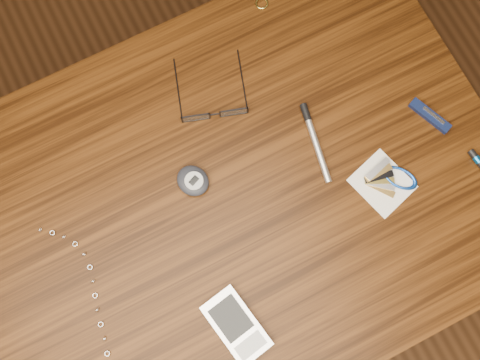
{
  "coord_description": "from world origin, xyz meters",
  "views": [
    {
      "loc": [
        -0.03,
        -0.15,
        1.65
      ],
      "look_at": [
        0.05,
        0.02,
        0.76
      ],
      "focal_mm": 40.0,
      "sensor_mm": 36.0,
      "label": 1
    }
  ],
  "objects_px": {
    "pocket_knife": "(430,116)",
    "notepad_keys": "(390,180)",
    "desk": "(221,213)",
    "silver_pen": "(314,137)",
    "pedometer": "(193,181)",
    "pda_phone": "(236,326)",
    "eyeglasses": "(214,111)"
  },
  "relations": [
    {
      "from": "pocket_knife",
      "to": "notepad_keys",
      "type": "bearing_deg",
      "value": -150.48
    },
    {
      "from": "desk",
      "to": "silver_pen",
      "type": "xyz_separation_m",
      "value": [
        0.2,
        0.03,
        0.11
      ]
    },
    {
      "from": "desk",
      "to": "pocket_knife",
      "type": "relative_size",
      "value": 12.21
    },
    {
      "from": "desk",
      "to": "notepad_keys",
      "type": "bearing_deg",
      "value": -18.63
    },
    {
      "from": "pedometer",
      "to": "silver_pen",
      "type": "relative_size",
      "value": 0.5
    },
    {
      "from": "pda_phone",
      "to": "silver_pen",
      "type": "bearing_deg",
      "value": 40.18
    },
    {
      "from": "desk",
      "to": "silver_pen",
      "type": "bearing_deg",
      "value": 9.12
    },
    {
      "from": "eyeglasses",
      "to": "silver_pen",
      "type": "distance_m",
      "value": 0.18
    },
    {
      "from": "pocket_knife",
      "to": "silver_pen",
      "type": "relative_size",
      "value": 0.56
    },
    {
      "from": "desk",
      "to": "notepad_keys",
      "type": "relative_size",
      "value": 8.43
    },
    {
      "from": "eyeglasses",
      "to": "pedometer",
      "type": "relative_size",
      "value": 2.09
    },
    {
      "from": "desk",
      "to": "pocket_knife",
      "type": "height_order",
      "value": "pocket_knife"
    },
    {
      "from": "pda_phone",
      "to": "pocket_knife",
      "type": "xyz_separation_m",
      "value": [
        0.47,
        0.16,
        -0.0
      ]
    },
    {
      "from": "desk",
      "to": "eyeglasses",
      "type": "distance_m",
      "value": 0.2
    },
    {
      "from": "pedometer",
      "to": "pocket_knife",
      "type": "xyz_separation_m",
      "value": [
        0.42,
        -0.08,
        -0.01
      ]
    },
    {
      "from": "notepad_keys",
      "to": "pocket_knife",
      "type": "bearing_deg",
      "value": 29.52
    },
    {
      "from": "notepad_keys",
      "to": "silver_pen",
      "type": "distance_m",
      "value": 0.15
    },
    {
      "from": "pda_phone",
      "to": "eyeglasses",
      "type": "bearing_deg",
      "value": 69.19
    },
    {
      "from": "eyeglasses",
      "to": "silver_pen",
      "type": "bearing_deg",
      "value": -41.24
    },
    {
      "from": "pda_phone",
      "to": "silver_pen",
      "type": "relative_size",
      "value": 0.87
    },
    {
      "from": "pda_phone",
      "to": "desk",
      "type": "bearing_deg",
      "value": 71.6
    },
    {
      "from": "pda_phone",
      "to": "pocket_knife",
      "type": "relative_size",
      "value": 1.55
    },
    {
      "from": "pda_phone",
      "to": "notepad_keys",
      "type": "xyz_separation_m",
      "value": [
        0.35,
        0.1,
        -0.0
      ]
    },
    {
      "from": "pda_phone",
      "to": "pedometer",
      "type": "relative_size",
      "value": 1.73
    },
    {
      "from": "pda_phone",
      "to": "pedometer",
      "type": "xyz_separation_m",
      "value": [
        0.04,
        0.25,
        0.0
      ]
    },
    {
      "from": "pedometer",
      "to": "silver_pen",
      "type": "bearing_deg",
      "value": -6.02
    },
    {
      "from": "eyeglasses",
      "to": "notepad_keys",
      "type": "distance_m",
      "value": 0.33
    },
    {
      "from": "pedometer",
      "to": "pocket_knife",
      "type": "distance_m",
      "value": 0.43
    },
    {
      "from": "pedometer",
      "to": "pocket_knife",
      "type": "bearing_deg",
      "value": -11.06
    },
    {
      "from": "pocket_knife",
      "to": "pedometer",
      "type": "bearing_deg",
      "value": 168.94
    },
    {
      "from": "pocket_knife",
      "to": "pda_phone",
      "type": "bearing_deg",
      "value": -160.6
    },
    {
      "from": "pda_phone",
      "to": "notepad_keys",
      "type": "bearing_deg",
      "value": 15.52
    }
  ]
}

